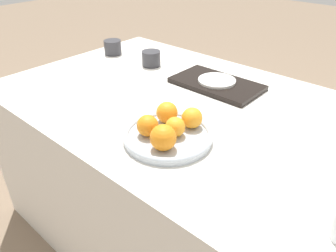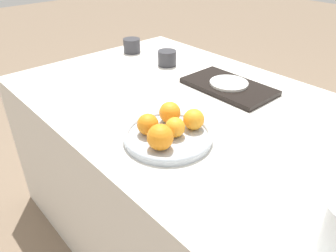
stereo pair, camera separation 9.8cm
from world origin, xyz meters
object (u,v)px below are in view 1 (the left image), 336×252
Objects in this scene: fruit_platter at (168,136)px; cup_0 at (151,58)px; orange_1 at (148,126)px; serving_tray at (217,84)px; side_plate at (217,81)px; orange_3 at (175,127)px; orange_0 at (167,112)px; orange_2 at (163,138)px; orange_4 at (192,118)px; cup_1 at (113,47)px.

cup_0 is at bearing 138.61° from fruit_platter.
serving_tray is (-0.07, 0.47, -0.04)m from orange_1.
orange_3 is at bearing -72.31° from side_plate.
side_plate is (-0.06, 0.37, -0.03)m from orange_0.
orange_2 is 0.87× the size of cup_0.
orange_2 is (0.04, -0.06, 0.04)m from fruit_platter.
serving_tray is at bearing 107.26° from orange_2.
orange_3 is 0.65m from cup_0.
serving_tray is 4.11× the size of cup_0.
orange_1 is 0.76× the size of cup_0.
orange_1 is 0.18× the size of serving_tray.
orange_3 is at bearing -39.53° from cup_0.
side_plate is at bearing 104.94° from fruit_platter.
orange_3 is (-0.02, 0.08, -0.01)m from orange_2.
fruit_platter is at bearing 42.08° from orange_1.
serving_tray is 2.33× the size of side_plate.
serving_tray is (-0.15, 0.50, -0.05)m from orange_2.
side_plate is (-0.12, 0.43, 0.01)m from fruit_platter.
fruit_platter is 4.17× the size of orange_4.
fruit_platter is 0.07m from orange_1.
serving_tray is at bearing 99.22° from orange_0.
serving_tray is (-0.14, 0.35, -0.04)m from orange_4.
orange_3 reaches higher than fruit_platter.
side_plate is (-0.15, 0.50, -0.03)m from orange_2.
cup_1 is at bearing -178.11° from serving_tray.
side_plate is (-0.07, 0.47, -0.03)m from orange_1.
orange_0 is 1.13× the size of orange_3.
orange_3 is 0.70× the size of cup_1.
orange_1 is 0.43× the size of side_plate.
fruit_platter is 0.85m from cup_1.
cup_1 reaches higher than serving_tray.
cup_1 is at bearing 151.02° from fruit_platter.
orange_4 is 0.18× the size of serving_tray.
orange_2 reaches higher than serving_tray.
cup_0 reaches higher than fruit_platter.
orange_0 is 0.38m from side_plate.
cup_0 is 0.26m from cup_1.
orange_3 reaches higher than cup_0.
cup_0 reaches higher than serving_tray.
orange_4 reaches higher than orange_3.
cup_0 is 1.00× the size of cup_1.
fruit_platter is at bearing 121.20° from orange_2.
orange_4 is at bearing 19.05° from orange_0.
orange_1 reaches higher than orange_3.
orange_0 is at bearing -80.78° from serving_tray.
side_plate is (-0.14, 0.35, -0.03)m from orange_4.
orange_0 is at bearing 148.39° from orange_3.
orange_2 is 0.71m from cup_0.
cup_0 is at bearing 2.68° from cup_1.
orange_3 is 0.40× the size of side_plate.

